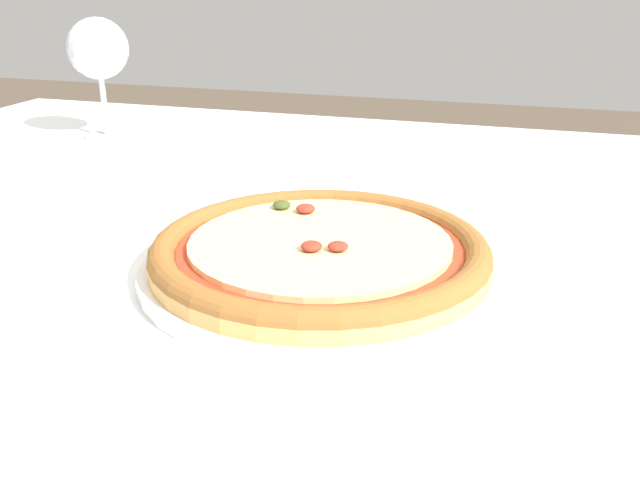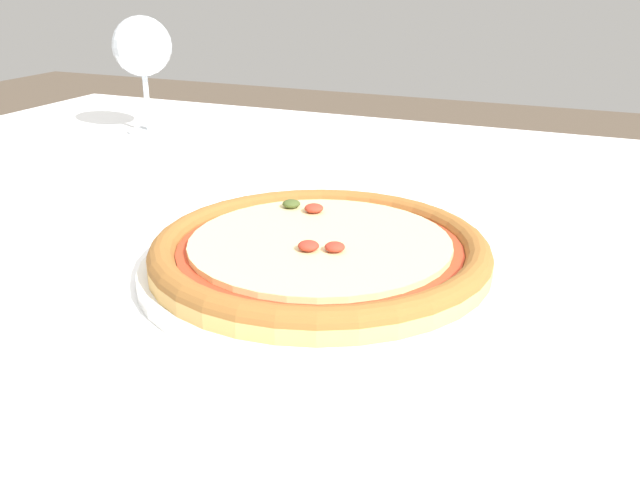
% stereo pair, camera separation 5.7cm
% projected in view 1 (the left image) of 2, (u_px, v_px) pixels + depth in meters
% --- Properties ---
extents(dining_table, '(1.45, 1.19, 0.75)m').
position_uv_depth(dining_table, '(303.00, 336.00, 0.63)').
color(dining_table, '#997047').
rests_on(dining_table, ground_plane).
extents(pizza_plate, '(0.29, 0.29, 0.04)m').
position_uv_depth(pizza_plate, '(320.00, 255.00, 0.57)').
color(pizza_plate, white).
rests_on(pizza_plate, dining_table).
extents(wine_glass_far_right, '(0.09, 0.09, 0.17)m').
position_uv_depth(wine_glass_far_right, '(98.00, 51.00, 0.99)').
color(wine_glass_far_right, silver).
rests_on(wine_glass_far_right, dining_table).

